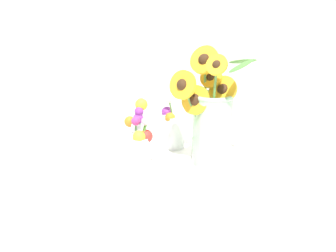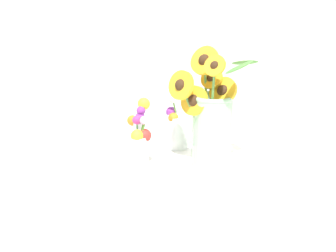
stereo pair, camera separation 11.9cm
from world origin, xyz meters
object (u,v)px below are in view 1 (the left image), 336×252
object	(u,v)px
mason_jar_sunflowers	(211,119)
vase_small_back	(173,127)
vase_bulb_right	(137,134)
vase_small_center	(140,147)
serving_tray	(168,164)

from	to	relation	value
mason_jar_sunflowers	vase_small_back	size ratio (longest dim) A/B	1.88
vase_bulb_right	vase_small_center	bearing A→B (deg)	-49.06
vase_bulb_right	mason_jar_sunflowers	bearing A→B (deg)	14.08
mason_jar_sunflowers	vase_small_back	distance (m)	0.19
serving_tray	mason_jar_sunflowers	bearing A→B (deg)	25.14
serving_tray	vase_bulb_right	distance (m)	0.14
mason_jar_sunflowers	vase_bulb_right	bearing A→B (deg)	-165.92
serving_tray	mason_jar_sunflowers	size ratio (longest dim) A/B	1.41
mason_jar_sunflowers	vase_small_center	distance (m)	0.23
mason_jar_sunflowers	vase_bulb_right	distance (m)	0.25
serving_tray	vase_small_back	distance (m)	0.15
mason_jar_sunflowers	vase_bulb_right	size ratio (longest dim) A/B	1.93
vase_small_center	serving_tray	bearing A→B (deg)	61.98
vase_small_back	mason_jar_sunflowers	bearing A→B (deg)	-18.53
serving_tray	vase_bulb_right	xyz separation A→B (m)	(-0.12, -0.00, 0.08)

